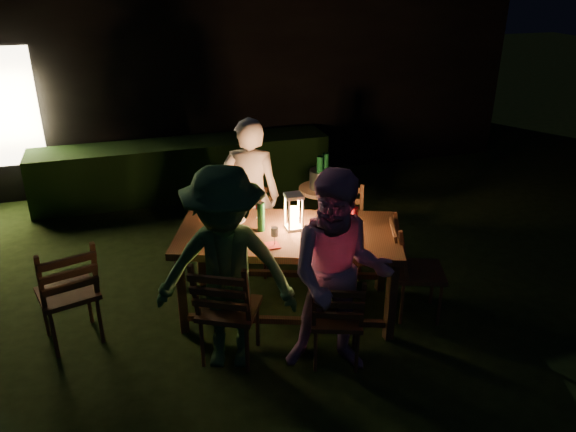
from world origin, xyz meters
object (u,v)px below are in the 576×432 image
object	(u,v)px
bottle_table	(261,217)
chair_end	(416,286)
bottle_bucket_a	(320,176)
chair_spare	(71,310)
person_opp_right	(339,275)
chair_near_right	(336,333)
person_house_side	(250,196)
chair_far_right	(342,248)
side_table	(322,195)
ice_bucket	(322,179)
chair_far_left	(251,245)
lantern	(294,214)
chair_near_left	(229,326)
dining_table	(288,239)
person_opp_left	(226,271)

from	to	relation	value
bottle_table	chair_end	bearing A→B (deg)	-20.59
bottle_table	bottle_bucket_a	bearing A→B (deg)	48.07
chair_spare	person_opp_right	xyz separation A→B (m)	(2.12, -1.01, 0.55)
chair_near_right	person_house_side	bearing A→B (deg)	119.23
person_opp_right	bottle_bucket_a	xyz separation A→B (m)	(0.61, 2.10, 0.03)
chair_far_right	bottle_bucket_a	distance (m)	0.88
side_table	ice_bucket	size ratio (longest dim) A/B	2.46
chair_end	person_house_side	size ratio (longest dim) A/B	0.59
chair_near_right	bottle_table	world-z (taller)	bottle_table
chair_far_left	lantern	distance (m)	1.13
chair_near_left	person_opp_right	size ratio (longest dim) A/B	0.61
dining_table	lantern	bearing A→B (deg)	45.00
chair_near_right	bottle_bucket_a	distance (m)	2.23
dining_table	chair_far_right	size ratio (longest dim) A/B	2.31
person_house_side	ice_bucket	distance (m)	0.97
bottle_bucket_a	bottle_table	bearing A→B (deg)	-131.93
bottle_bucket_a	chair_spare	bearing A→B (deg)	-158.19
chair_near_left	chair_far_left	xyz separation A→B (m)	(0.55, 1.44, -0.02)
side_table	ice_bucket	distance (m)	0.20
person_opp_left	ice_bucket	size ratio (longest dim) A/B	5.89
person_house_side	chair_near_left	bearing A→B (deg)	89.90
chair_near_right	ice_bucket	xyz separation A→B (m)	(0.64, 2.09, 0.57)
chair_end	side_table	world-z (taller)	chair_end
person_opp_right	ice_bucket	world-z (taller)	person_opp_right
person_opp_left	ice_bucket	distance (m)	2.36
side_table	lantern	bearing A→B (deg)	-121.56
person_house_side	side_table	size ratio (longest dim) A/B	2.32
chair_far_right	person_opp_right	xyz separation A→B (m)	(-0.65, -1.45, 0.58)
person_opp_left	bottle_bucket_a	bearing A→B (deg)	71.44
chair_near_right	chair_end	world-z (taller)	chair_end
chair_near_right	person_opp_right	xyz separation A→B (m)	(-0.02, -0.05, 0.59)
chair_end	ice_bucket	xyz separation A→B (m)	(-0.36, 1.65, 0.54)
chair_end	ice_bucket	world-z (taller)	chair_end
dining_table	bottle_bucket_a	world-z (taller)	bottle_bucket_a
chair_spare	bottle_table	distance (m)	1.87
lantern	side_table	xyz separation A→B (m)	(0.73, 1.19, -0.36)
ice_bucket	person_opp_left	bearing A→B (deg)	-129.47
person_opp_left	ice_bucket	world-z (taller)	person_opp_left
person_house_side	bottle_table	bearing A→B (deg)	103.71
chair_far_right	ice_bucket	world-z (taller)	chair_far_right
side_table	chair_near_right	bearing A→B (deg)	-107.06
dining_table	bottle_table	xyz separation A→B (m)	(-0.23, 0.09, 0.22)
chair_near_right	lantern	xyz separation A→B (m)	(-0.09, 0.91, 0.73)
lantern	dining_table	bearing A→B (deg)	-155.58
lantern	chair_near_left	bearing A→B (deg)	-142.05
chair_far_left	chair_far_right	xyz separation A→B (m)	(0.93, -0.35, 0.00)
chair_spare	person_house_side	world-z (taller)	person_house_side
chair_end	bottle_table	bearing A→B (deg)	-90.27
chair_far_right	person_house_side	distance (m)	1.15
dining_table	person_opp_right	size ratio (longest dim) A/B	1.30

